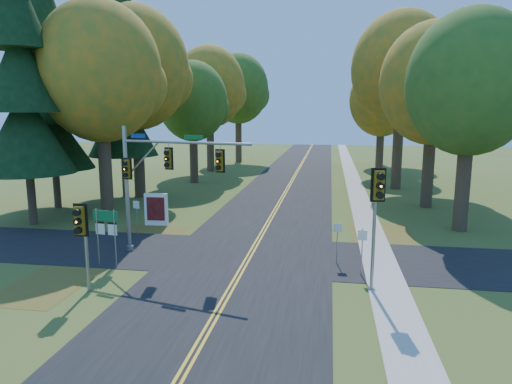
# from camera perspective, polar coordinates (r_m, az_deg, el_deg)

# --- Properties ---
(ground) EXTENTS (160.00, 160.00, 0.00)m
(ground) POSITION_cam_1_polar(r_m,az_deg,el_deg) (20.82, -1.73, -9.57)
(ground) COLOR #3F561E
(ground) RESTS_ON ground
(road_main) EXTENTS (8.00, 160.00, 0.02)m
(road_main) POSITION_cam_1_polar(r_m,az_deg,el_deg) (20.82, -1.73, -9.54)
(road_main) COLOR black
(road_main) RESTS_ON ground
(road_cross) EXTENTS (60.00, 6.00, 0.02)m
(road_cross) POSITION_cam_1_polar(r_m,az_deg,el_deg) (22.68, -0.76, -7.88)
(road_cross) COLOR black
(road_cross) RESTS_ON ground
(centerline_left) EXTENTS (0.10, 160.00, 0.01)m
(centerline_left) POSITION_cam_1_polar(r_m,az_deg,el_deg) (20.83, -2.00, -9.48)
(centerline_left) COLOR gold
(centerline_left) RESTS_ON road_main
(centerline_right) EXTENTS (0.10, 160.00, 0.01)m
(centerline_right) POSITION_cam_1_polar(r_m,az_deg,el_deg) (20.80, -1.45, -9.52)
(centerline_right) COLOR gold
(centerline_right) RESTS_ON road_main
(sidewalk_east) EXTENTS (1.60, 160.00, 0.06)m
(sidewalk_east) POSITION_cam_1_polar(r_m,az_deg,el_deg) (20.62, 15.72, -10.06)
(sidewalk_east) COLOR #9E998E
(sidewalk_east) RESTS_ON ground
(leaf_patch_w_near) EXTENTS (4.00, 6.00, 0.00)m
(leaf_patch_w_near) POSITION_cam_1_polar(r_m,az_deg,el_deg) (26.35, -14.11, -5.64)
(leaf_patch_w_near) COLOR brown
(leaf_patch_w_near) RESTS_ON ground
(leaf_patch_e) EXTENTS (3.50, 8.00, 0.00)m
(leaf_patch_e) POSITION_cam_1_polar(r_m,az_deg,el_deg) (26.38, 15.59, -5.69)
(leaf_patch_e) COLOR brown
(leaf_patch_e) RESTS_ON ground
(leaf_patch_w_far) EXTENTS (3.00, 5.00, 0.00)m
(leaf_patch_w_far) POSITION_cam_1_polar(r_m,az_deg,el_deg) (20.96, -24.35, -10.33)
(leaf_patch_w_far) COLOR brown
(leaf_patch_w_far) RESTS_ON ground
(tree_w_a) EXTENTS (8.00, 8.00, 14.15)m
(tree_w_a) POSITION_cam_1_polar(r_m,az_deg,el_deg) (32.37, -18.75, 13.93)
(tree_w_a) COLOR #38281C
(tree_w_a) RESTS_ON ground
(tree_e_a) EXTENTS (7.20, 7.20, 12.73)m
(tree_e_a) POSITION_cam_1_polar(r_m,az_deg,el_deg) (29.15, 25.35, 12.12)
(tree_e_a) COLOR #38281C
(tree_e_a) RESTS_ON ground
(tree_w_b) EXTENTS (8.60, 8.60, 15.38)m
(tree_w_b) POSITION_cam_1_polar(r_m,az_deg,el_deg) (38.92, -14.74, 14.68)
(tree_w_b) COLOR #38281C
(tree_w_b) RESTS_ON ground
(tree_e_b) EXTENTS (7.60, 7.60, 13.33)m
(tree_e_b) POSITION_cam_1_polar(r_m,az_deg,el_deg) (35.63, 21.41, 12.42)
(tree_e_b) COLOR #38281C
(tree_e_b) RESTS_ON ground
(tree_w_c) EXTENTS (6.80, 6.80, 11.91)m
(tree_w_c) POSITION_cam_1_polar(r_m,az_deg,el_deg) (45.72, -7.84, 11.11)
(tree_w_c) COLOR #38281C
(tree_w_c) RESTS_ON ground
(tree_e_c) EXTENTS (8.80, 8.80, 15.79)m
(tree_e_c) POSITION_cam_1_polar(r_m,az_deg,el_deg) (43.54, 17.85, 14.38)
(tree_e_c) COLOR #38281C
(tree_e_c) RESTS_ON ground
(tree_w_d) EXTENTS (8.20, 8.20, 14.56)m
(tree_w_d) POSITION_cam_1_polar(r_m,az_deg,el_deg) (54.32, -5.75, 12.90)
(tree_w_d) COLOR #38281C
(tree_w_d) RESTS_ON ground
(tree_e_d) EXTENTS (7.00, 7.00, 12.32)m
(tree_e_d) POSITION_cam_1_polar(r_m,az_deg,el_deg) (52.44, 15.54, 11.01)
(tree_e_d) COLOR #38281C
(tree_e_d) RESTS_ON ground
(tree_w_e) EXTENTS (8.40, 8.40, 14.97)m
(tree_w_e) POSITION_cam_1_polar(r_m,az_deg,el_deg) (64.68, -2.15, 12.73)
(tree_w_e) COLOR #38281C
(tree_w_e) RESTS_ON ground
(tree_e_e) EXTENTS (7.80, 7.80, 13.74)m
(tree_e_e) POSITION_cam_1_polar(r_m,az_deg,el_deg) (63.24, 15.64, 11.64)
(tree_e_e) COLOR #38281C
(tree_e_e) RESTS_ON ground
(pine_a) EXTENTS (5.60, 5.60, 19.48)m
(pine_a) POSITION_cam_1_polar(r_m,az_deg,el_deg) (31.24, -27.31, 12.97)
(pine_a) COLOR #38281C
(pine_a) RESTS_ON ground
(pine_b) EXTENTS (5.60, 5.60, 17.31)m
(pine_b) POSITION_cam_1_polar(r_m,az_deg,el_deg) (36.16, -24.38, 11.01)
(pine_b) COLOR #38281C
(pine_b) RESTS_ON ground
(pine_c) EXTENTS (5.60, 5.60, 20.56)m
(pine_c) POSITION_cam_1_polar(r_m,az_deg,el_deg) (39.13, -16.63, 13.57)
(pine_c) COLOR #38281C
(pine_c) RESTS_ON ground
(traffic_mast) EXTENTS (6.78, 1.80, 6.29)m
(traffic_mast) POSITION_cam_1_polar(r_m,az_deg,el_deg) (22.40, -12.55, 2.26)
(traffic_mast) COLOR gray
(traffic_mast) RESTS_ON ground
(east_signal_pole) EXTENTS (0.56, 0.66, 4.92)m
(east_signal_pole) POSITION_cam_1_polar(r_m,az_deg,el_deg) (17.75, 14.91, -0.86)
(east_signal_pole) COLOR gray
(east_signal_pole) RESTS_ON ground
(ped_signal_pole) EXTENTS (0.56, 0.65, 3.57)m
(ped_signal_pole) POSITION_cam_1_polar(r_m,az_deg,el_deg) (18.58, -20.96, -4.11)
(ped_signal_pole) COLOR gray
(ped_signal_pole) RESTS_ON ground
(route_sign_cluster) EXTENTS (1.25, 0.19, 2.69)m
(route_sign_cluster) POSITION_cam_1_polar(r_m,az_deg,el_deg) (21.62, -18.24, -4.09)
(route_sign_cluster) COLOR gray
(route_sign_cluster) RESTS_ON ground
(info_kiosk) EXTENTS (1.46, 0.29, 2.02)m
(info_kiosk) POSITION_cam_1_polar(r_m,az_deg,el_deg) (28.91, -12.37, -2.16)
(info_kiosk) COLOR white
(info_kiosk) RESTS_ON ground
(reg_sign_e_north) EXTENTS (0.38, 0.07, 1.97)m
(reg_sign_e_north) POSITION_cam_1_polar(r_m,az_deg,el_deg) (21.50, 10.13, -5.32)
(reg_sign_e_north) COLOR gray
(reg_sign_e_north) RESTS_ON ground
(reg_sign_e_south) EXTENTS (0.39, 0.13, 2.08)m
(reg_sign_e_south) POSITION_cam_1_polar(r_m,az_deg,el_deg) (20.09, 13.13, -6.30)
(reg_sign_e_south) COLOR gray
(reg_sign_e_south) RESTS_ON ground
(reg_sign_w) EXTENTS (0.40, 0.10, 2.09)m
(reg_sign_w) POSITION_cam_1_polar(r_m,az_deg,el_deg) (26.68, -14.70, -2.33)
(reg_sign_w) COLOR gray
(reg_sign_w) RESTS_ON ground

